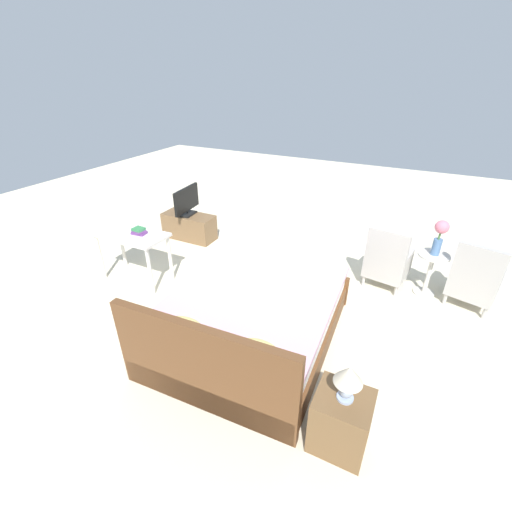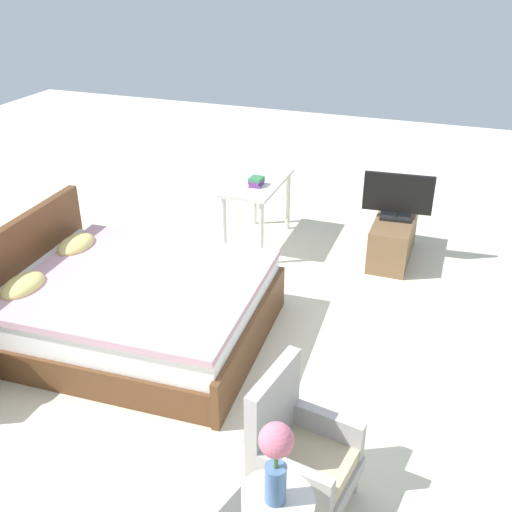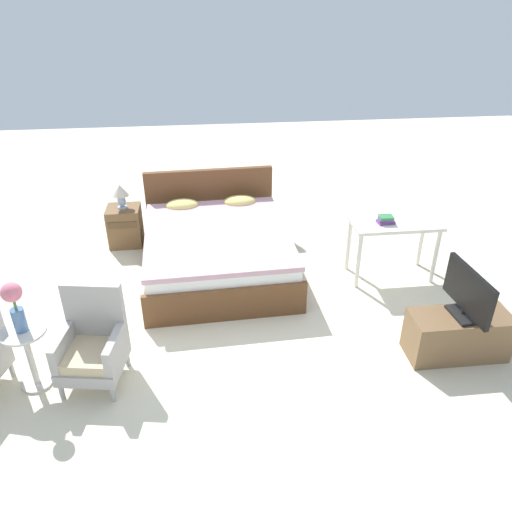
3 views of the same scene
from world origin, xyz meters
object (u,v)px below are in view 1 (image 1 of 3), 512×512
armchair_by_window_left (474,281)px  table_lamp (348,378)px  armchair_by_window_right (387,262)px  nightstand (341,421)px  bed (251,318)px  tv_stand (189,226)px  book_stack (139,231)px  vanity_desk (132,240)px  tv_flatscreen (187,201)px  flower_vase (440,234)px  side_table (430,270)px

armchair_by_window_left → table_lamp: size_ratio=2.79×
armchair_by_window_right → nightstand: 2.66m
bed → tv_stand: (2.26, -1.91, -0.07)m
table_lamp → book_stack: 3.43m
bed → nightstand: bearing=146.7°
armchair_by_window_left → vanity_desk: bearing=18.3°
armchair_by_window_right → nightstand: (-0.03, 2.66, -0.10)m
tv_flatscreen → book_stack: (-0.29, 1.47, 0.07)m
book_stack → armchair_by_window_right: bearing=-156.0°
table_lamp → tv_flatscreen: size_ratio=0.46×
armchair_by_window_left → flower_vase: size_ratio=1.93×
flower_vase → table_lamp: 2.75m
side_table → nightstand: side_table is taller
nightstand → flower_vase: bearing=-100.9°
bed → book_stack: bed is taller
vanity_desk → armchair_by_window_left: bearing=-161.7°
tv_stand → armchair_by_window_right: bearing=179.1°
table_lamp → book_stack: bearing=-21.3°
bed → armchair_by_window_left: (-2.26, -1.86, 0.08)m
tv_stand → tv_flatscreen: (0.00, 0.00, 0.49)m
side_table → nightstand: bearing=79.1°
nightstand → bed: bearing=-33.3°
nightstand → tv_flatscreen: size_ratio=0.75×
nightstand → table_lamp: bearing=90.0°
tv_flatscreen → vanity_desk: size_ratio=0.69×
side_table → nightstand: size_ratio=1.14×
flower_vase → tv_stand: 4.05m
flower_vase → book_stack: 3.98m
table_lamp → bed: bearing=-33.3°
tv_stand → flower_vase: bearing=179.7°
bed → table_lamp: (-1.22, 0.80, 0.46)m
bed → tv_stand: size_ratio=2.37×
bed → vanity_desk: bed is taller
bed → vanity_desk: (2.11, -0.41, 0.34)m
table_lamp → tv_stand: (3.48, -2.71, -0.53)m
tv_stand → book_stack: size_ratio=4.65×
nightstand → tv_stand: size_ratio=0.56×
nightstand → vanity_desk: (3.33, -1.21, 0.36)m
table_lamp → side_table: bearing=-100.9°
side_table → tv_stand: side_table is taller
nightstand → vanity_desk: 3.56m
tv_flatscreen → vanity_desk: tv_flatscreen is taller
armchair_by_window_right → side_table: (-0.55, -0.03, 0.01)m
armchair_by_window_left → vanity_desk: 4.61m
nightstand → book_stack: size_ratio=2.63×
side_table → nightstand: (0.52, 2.69, -0.12)m
nightstand → side_table: bearing=-100.9°
tv_flatscreen → book_stack: bearing=101.1°
flower_vase → tv_flatscreen: bearing=-0.3°
side_table → book_stack: (3.71, 1.44, 0.40)m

